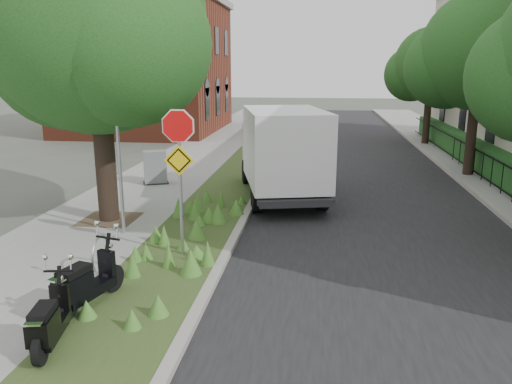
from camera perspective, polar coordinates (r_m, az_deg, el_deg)
ground at (r=10.15m, az=-1.49°, el=-9.27°), size 120.00×120.00×0.00m
sidewalk_near at (r=20.42m, az=-9.04°, el=2.70°), size 3.50×60.00×0.12m
verge at (r=19.83m, az=-1.38°, el=2.54°), size 2.00×60.00×0.12m
kerb_near at (r=19.71m, az=1.49°, el=2.48°), size 0.20×60.00×0.13m
road at (r=19.69m, az=11.69°, el=2.00°), size 7.00×60.00×0.01m
kerb_far at (r=20.25m, az=21.61°, el=1.80°), size 0.20×60.00×0.13m
footpath_far at (r=20.74m, az=26.16°, el=1.60°), size 3.20×60.00×0.12m
street_tree_main at (r=13.30m, az=-18.05°, el=16.78°), size 6.21×5.54×7.66m
bare_post at (r=12.10m, az=-15.42°, el=4.52°), size 0.08×0.08×4.00m
bike_hoop at (r=10.18m, az=-17.35°, el=-6.85°), size 0.06×0.78×0.77m
sign_assembly at (r=10.34m, az=-8.79°, el=4.47°), size 0.94×0.08×3.22m
fence_far at (r=20.33m, az=23.68°, el=3.39°), size 0.04×24.00×1.00m
hedge_far at (r=20.54m, az=25.55°, el=3.29°), size 1.00×24.00×1.10m
brick_building at (r=33.07m, az=-12.40°, el=14.07°), size 9.40×10.40×8.30m
far_tree_b at (r=20.03m, az=23.96°, el=13.89°), size 4.83×4.31×6.56m
far_tree_c at (r=27.80m, az=19.23°, el=13.16°), size 4.37×3.89×5.93m
scooter_near at (r=7.84m, az=-22.65°, el=-14.05°), size 0.50×1.50×0.72m
scooter_far at (r=8.81m, az=-19.23°, el=-10.30°), size 0.63×1.63×0.79m
box_truck at (r=15.43m, az=3.00°, el=4.91°), size 3.22×5.65×2.41m
utility_cabinet at (r=17.51m, az=-11.45°, el=2.72°), size 1.00×0.85×1.13m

